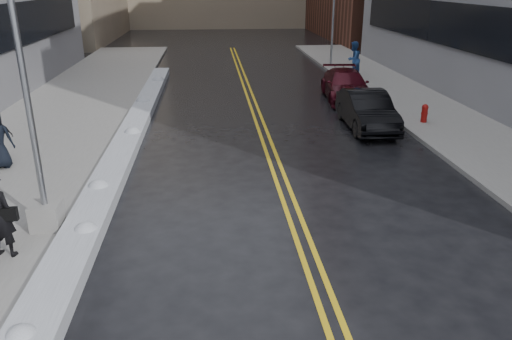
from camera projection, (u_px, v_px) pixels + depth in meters
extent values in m
plane|color=black|center=(190.00, 273.00, 9.98)|extent=(160.00, 160.00, 0.00)
cube|color=gray|center=(45.00, 133.00, 18.76)|extent=(5.50, 50.00, 0.15)
cube|color=gray|center=(447.00, 123.00, 20.11)|extent=(4.00, 50.00, 0.15)
cube|color=gold|center=(259.00, 130.00, 19.48)|extent=(0.12, 50.00, 0.01)
cube|color=gold|center=(266.00, 130.00, 19.50)|extent=(0.12, 50.00, 0.01)
cube|color=silver|center=(126.00, 145.00, 17.15)|extent=(0.90, 30.00, 0.34)
cube|color=gray|center=(47.00, 216.00, 11.39)|extent=(0.65, 0.65, 0.60)
cylinder|color=gray|center=(18.00, 46.00, 10.03)|extent=(0.14, 0.14, 7.00)
cylinder|color=maroon|center=(424.00, 115.00, 19.89)|extent=(0.24, 0.24, 0.60)
sphere|color=maroon|center=(425.00, 107.00, 19.78)|extent=(0.26, 0.26, 0.26)
cylinder|color=maroon|center=(424.00, 113.00, 19.87)|extent=(0.25, 0.10, 0.10)
cylinder|color=gray|center=(333.00, 27.00, 32.07)|extent=(0.14, 0.14, 5.00)
imported|color=navy|center=(353.00, 59.00, 28.91)|extent=(1.24, 1.23, 2.03)
imported|color=black|center=(367.00, 110.00, 19.40)|extent=(1.67, 4.47, 1.46)
imported|color=#3E0913|center=(346.00, 85.00, 24.06)|extent=(2.42, 5.05, 1.42)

